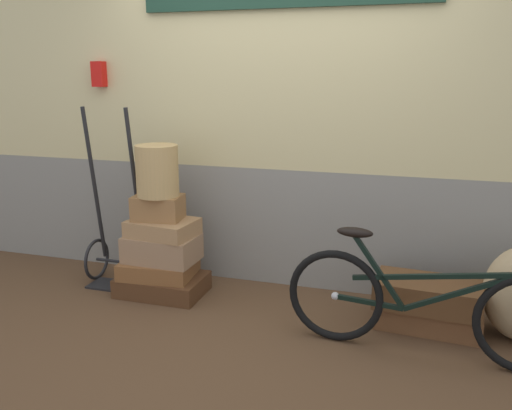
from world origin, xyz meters
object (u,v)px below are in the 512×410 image
at_px(suitcase_0, 162,284).
at_px(bicycle, 425,306).
at_px(suitcase_1, 159,268).
at_px(suitcase_2, 162,248).
at_px(suitcase_3, 163,228).
at_px(suitcase_6, 428,294).
at_px(suitcase_5, 429,315).
at_px(wicker_basket, 157,171).
at_px(luggage_trolley, 118,247).
at_px(suitcase_4, 158,207).

height_order(suitcase_0, bicycle, bicycle).
height_order(suitcase_1, suitcase_2, suitcase_2).
xyz_separation_m(suitcase_0, suitcase_3, (0.02, 0.01, 0.45)).
bearing_deg(suitcase_6, suitcase_3, -176.33).
relative_size(suitcase_1, suitcase_5, 0.80).
xyz_separation_m(suitcase_2, suitcase_5, (1.96, 0.02, -0.29)).
bearing_deg(suitcase_5, suitcase_3, -175.01).
height_order(suitcase_1, suitcase_3, suitcase_3).
xyz_separation_m(suitcase_0, suitcase_5, (1.96, 0.03, 0.01)).
bearing_deg(suitcase_0, wicker_basket, 118.79).
xyz_separation_m(suitcase_3, luggage_trolley, (-0.45, 0.08, -0.22)).
height_order(suitcase_1, suitcase_4, suitcase_4).
relative_size(suitcase_6, wicker_basket, 1.78).
xyz_separation_m(suitcase_1, suitcase_2, (0.03, 0.00, 0.16)).
relative_size(suitcase_4, suitcase_6, 0.53).
distance_m(suitcase_5, suitcase_6, 0.17).
xyz_separation_m(suitcase_4, bicycle, (1.95, -0.41, -0.35)).
distance_m(suitcase_5, bicycle, 0.48).
relative_size(suitcase_6, luggage_trolley, 0.48).
distance_m(luggage_trolley, bicycle, 2.41).
xyz_separation_m(suitcase_5, bicycle, (-0.04, -0.41, 0.25)).
bearing_deg(bicycle, wicker_basket, 168.18).
height_order(suitcase_2, luggage_trolley, luggage_trolley).
bearing_deg(suitcase_3, luggage_trolley, 176.15).
xyz_separation_m(suitcase_4, luggage_trolley, (-0.42, 0.07, -0.38)).
xyz_separation_m(suitcase_6, wicker_basket, (-1.96, 0.03, 0.71)).
distance_m(suitcase_2, suitcase_4, 0.31).
distance_m(suitcase_0, wicker_basket, 0.89).
bearing_deg(wicker_basket, suitcase_5, 0.23).
bearing_deg(suitcase_1, suitcase_5, -4.54).
height_order(suitcase_3, wicker_basket, wicker_basket).
height_order(suitcase_4, luggage_trolley, luggage_trolley).
distance_m(suitcase_4, bicycle, 2.02).
relative_size(suitcase_2, luggage_trolley, 0.38).
relative_size(suitcase_3, wicker_basket, 1.27).
xyz_separation_m(suitcase_0, wicker_basket, (-0.01, 0.02, 0.89)).
relative_size(suitcase_4, bicycle, 0.21).
bearing_deg(suitcase_2, bicycle, -9.99).
relative_size(suitcase_4, luggage_trolley, 0.25).
xyz_separation_m(suitcase_2, suitcase_4, (-0.03, 0.02, 0.31)).
bearing_deg(suitcase_3, suitcase_5, 6.96).
relative_size(suitcase_1, bicycle, 0.32).
height_order(suitcase_5, luggage_trolley, luggage_trolley).
bearing_deg(suitcase_6, luggage_trolley, -178.20).
height_order(suitcase_2, suitcase_3, suitcase_3).
relative_size(suitcase_1, suitcase_4, 1.51).
relative_size(suitcase_4, wicker_basket, 0.94).
bearing_deg(suitcase_6, bicycle, -88.94).
relative_size(suitcase_1, suitcase_3, 1.12).
distance_m(suitcase_4, luggage_trolley, 0.57).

